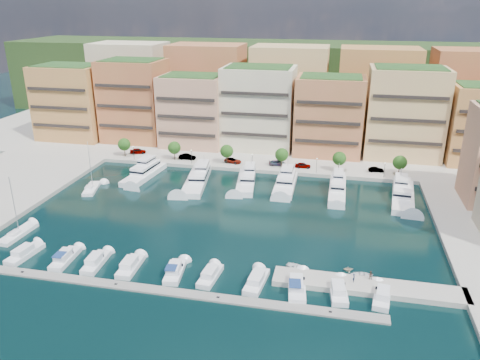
# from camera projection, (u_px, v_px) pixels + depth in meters

# --- Properties ---
(ground) EXTENTS (400.00, 400.00, 0.00)m
(ground) POSITION_uv_depth(u_px,v_px,m) (226.00, 218.00, 104.73)
(ground) COLOR black
(ground) RESTS_ON ground
(north_quay) EXTENTS (220.00, 64.00, 2.00)m
(north_quay) POSITION_uv_depth(u_px,v_px,m) (269.00, 141.00, 161.30)
(north_quay) COLOR #9E998E
(north_quay) RESTS_ON ground
(hillside) EXTENTS (240.00, 40.00, 58.00)m
(hillside) POSITION_uv_depth(u_px,v_px,m) (286.00, 111.00, 205.09)
(hillside) COLOR #1C3516
(hillside) RESTS_ON ground
(south_pontoon) EXTENTS (72.00, 2.20, 0.35)m
(south_pontoon) POSITION_uv_depth(u_px,v_px,m) (166.00, 292.00, 77.95)
(south_pontoon) COLOR gray
(south_pontoon) RESTS_ON ground
(finger_pier) EXTENTS (32.00, 5.00, 2.00)m
(finger_pier) POSITION_uv_depth(u_px,v_px,m) (368.00, 289.00, 78.74)
(finger_pier) COLOR #9E998E
(finger_pier) RESTS_ON ground
(apartment_0) EXTENTS (22.00, 16.50, 24.80)m
(apartment_0) POSITION_uv_depth(u_px,v_px,m) (72.00, 102.00, 158.58)
(apartment_0) COLOR #BD7A45
(apartment_0) RESTS_ON north_quay
(apartment_1) EXTENTS (20.00, 16.50, 26.80)m
(apartment_1) POSITION_uv_depth(u_px,v_px,m) (135.00, 101.00, 155.70)
(apartment_1) COLOR #BC763E
(apartment_1) RESTS_ON north_quay
(apartment_2) EXTENTS (20.00, 15.50, 22.80)m
(apartment_2) POSITION_uv_depth(u_px,v_px,m) (193.00, 111.00, 150.46)
(apartment_2) COLOR tan
(apartment_2) RESTS_ON north_quay
(apartment_3) EXTENTS (22.00, 16.50, 25.80)m
(apartment_3) POSITION_uv_depth(u_px,v_px,m) (259.00, 108.00, 147.60)
(apartment_3) COLOR #F1EABA
(apartment_3) RESTS_ON north_quay
(apartment_4) EXTENTS (20.00, 15.50, 23.80)m
(apartment_4) POSITION_uv_depth(u_px,v_px,m) (329.00, 116.00, 141.80)
(apartment_4) COLOR #CF754D
(apartment_4) RESTS_ON north_quay
(apartment_5) EXTENTS (22.00, 16.50, 26.80)m
(apartment_5) POSITION_uv_depth(u_px,v_px,m) (405.00, 113.00, 138.75)
(apartment_5) COLOR tan
(apartment_5) RESTS_ON north_quay
(backblock_0) EXTENTS (26.00, 18.00, 30.00)m
(backblock_0) POSITION_uv_depth(u_px,v_px,m) (132.00, 84.00, 177.35)
(backblock_0) COLOR #F1EABA
(backblock_0) RESTS_ON north_quay
(backblock_1) EXTENTS (26.00, 18.00, 30.00)m
(backblock_1) POSITION_uv_depth(u_px,v_px,m) (208.00, 86.00, 171.43)
(backblock_1) COLOR #CF754D
(backblock_1) RESTS_ON north_quay
(backblock_2) EXTENTS (26.00, 18.00, 30.00)m
(backblock_2) POSITION_uv_depth(u_px,v_px,m) (289.00, 90.00, 165.52)
(backblock_2) COLOR tan
(backblock_2) RESTS_ON north_quay
(backblock_3) EXTENTS (26.00, 18.00, 30.00)m
(backblock_3) POSITION_uv_depth(u_px,v_px,m) (377.00, 93.00, 159.61)
(backblock_3) COLOR #BD7A45
(backblock_3) RESTS_ON north_quay
(backblock_4) EXTENTS (26.00, 18.00, 30.00)m
(backblock_4) POSITION_uv_depth(u_px,v_px,m) (471.00, 96.00, 153.69)
(backblock_4) COLOR #BC763E
(backblock_4) RESTS_ON north_quay
(tree_0) EXTENTS (3.80, 3.80, 5.65)m
(tree_0) POSITION_uv_depth(u_px,v_px,m) (124.00, 144.00, 141.48)
(tree_0) COLOR #473323
(tree_0) RESTS_ON north_quay
(tree_1) EXTENTS (3.80, 3.80, 5.65)m
(tree_1) POSITION_uv_depth(u_px,v_px,m) (174.00, 148.00, 138.32)
(tree_1) COLOR #473323
(tree_1) RESTS_ON north_quay
(tree_2) EXTENTS (3.80, 3.80, 5.65)m
(tree_2) POSITION_uv_depth(u_px,v_px,m) (227.00, 151.00, 135.17)
(tree_2) COLOR #473323
(tree_2) RESTS_ON north_quay
(tree_3) EXTENTS (3.80, 3.80, 5.65)m
(tree_3) POSITION_uv_depth(u_px,v_px,m) (282.00, 155.00, 132.02)
(tree_3) COLOR #473323
(tree_3) RESTS_ON north_quay
(tree_4) EXTENTS (3.80, 3.80, 5.65)m
(tree_4) POSITION_uv_depth(u_px,v_px,m) (339.00, 159.00, 128.86)
(tree_4) COLOR #473323
(tree_4) RESTS_ON north_quay
(tree_5) EXTENTS (3.80, 3.80, 5.65)m
(tree_5) POSITION_uv_depth(u_px,v_px,m) (400.00, 162.00, 125.71)
(tree_5) COLOR #473323
(tree_5) RESTS_ON north_quay
(lamppost_0) EXTENTS (0.30, 0.30, 4.20)m
(lamppost_0) POSITION_uv_depth(u_px,v_px,m) (134.00, 150.00, 138.92)
(lamppost_0) COLOR black
(lamppost_0) RESTS_ON north_quay
(lamppost_1) EXTENTS (0.30, 0.30, 4.20)m
(lamppost_1) POSITION_uv_depth(u_px,v_px,m) (191.00, 154.00, 135.37)
(lamppost_1) COLOR black
(lamppost_1) RESTS_ON north_quay
(lamppost_2) EXTENTS (0.30, 0.30, 4.20)m
(lamppost_2) POSITION_uv_depth(u_px,v_px,m) (252.00, 158.00, 131.82)
(lamppost_2) COLOR black
(lamppost_2) RESTS_ON north_quay
(lamppost_3) EXTENTS (0.30, 0.30, 4.20)m
(lamppost_3) POSITION_uv_depth(u_px,v_px,m) (317.00, 163.00, 128.27)
(lamppost_3) COLOR black
(lamppost_3) RESTS_ON north_quay
(lamppost_4) EXTENTS (0.30, 0.30, 4.20)m
(lamppost_4) POSITION_uv_depth(u_px,v_px,m) (385.00, 167.00, 124.73)
(lamppost_4) COLOR black
(lamppost_4) RESTS_ON north_quay
(yacht_1) EXTENTS (6.85, 18.38, 7.30)m
(yacht_1) POSITION_uv_depth(u_px,v_px,m) (145.00, 173.00, 128.82)
(yacht_1) COLOR white
(yacht_1) RESTS_ON ground
(yacht_2) EXTENTS (7.92, 21.51, 7.30)m
(yacht_2) POSITION_uv_depth(u_px,v_px,m) (198.00, 178.00, 124.46)
(yacht_2) COLOR white
(yacht_2) RESTS_ON ground
(yacht_3) EXTENTS (6.71, 17.78, 7.30)m
(yacht_3) POSITION_uv_depth(u_px,v_px,m) (247.00, 180.00, 123.43)
(yacht_3) COLOR white
(yacht_3) RESTS_ON ground
(yacht_4) EXTENTS (5.16, 16.83, 7.30)m
(yacht_4) POSITION_uv_depth(u_px,v_px,m) (286.00, 183.00, 121.63)
(yacht_4) COLOR white
(yacht_4) RESTS_ON ground
(yacht_5) EXTENTS (4.09, 18.28, 7.30)m
(yacht_5) POSITION_uv_depth(u_px,v_px,m) (338.00, 187.00, 118.39)
(yacht_5) COLOR white
(yacht_5) RESTS_ON ground
(yacht_6) EXTENTS (6.98, 20.70, 7.30)m
(yacht_6) POSITION_uv_depth(u_px,v_px,m) (403.00, 194.00, 114.44)
(yacht_6) COLOR white
(yacht_6) RESTS_ON ground
(cruiser_0) EXTENTS (3.61, 8.42, 2.55)m
(cruiser_0) POSITION_uv_depth(u_px,v_px,m) (25.00, 254.00, 88.68)
(cruiser_0) COLOR white
(cruiser_0) RESTS_ON ground
(cruiser_1) EXTENTS (3.11, 8.21, 2.66)m
(cruiser_1) POSITION_uv_depth(u_px,v_px,m) (65.00, 259.00, 86.98)
(cruiser_1) COLOR white
(cruiser_1) RESTS_ON ground
(cruiser_2) EXTENTS (3.13, 7.93, 2.55)m
(cruiser_2) POSITION_uv_depth(u_px,v_px,m) (96.00, 262.00, 85.78)
(cruiser_2) COLOR white
(cruiser_2) RESTS_ON ground
(cruiser_3) EXTENTS (3.09, 7.72, 2.55)m
(cruiser_3) POSITION_uv_depth(u_px,v_px,m) (130.00, 266.00, 84.44)
(cruiser_3) COLOR white
(cruiser_3) RESTS_ON ground
(cruiser_4) EXTENTS (3.56, 7.86, 2.66)m
(cruiser_4) POSITION_uv_depth(u_px,v_px,m) (175.00, 272.00, 82.74)
(cruiser_4) COLOR white
(cruiser_4) RESTS_ON ground
(cruiser_5) EXTENTS (3.21, 7.47, 2.55)m
(cruiser_5) POSITION_uv_depth(u_px,v_px,m) (210.00, 276.00, 81.49)
(cruiser_5) COLOR white
(cruiser_5) RESTS_ON ground
(cruiser_6) EXTENTS (3.50, 8.14, 2.55)m
(cruiser_6) POSITION_uv_depth(u_px,v_px,m) (256.00, 282.00, 79.86)
(cruiser_6) COLOR white
(cruiser_6) RESTS_ON ground
(cruiser_7) EXTENTS (3.89, 9.33, 2.66)m
(cruiser_7) POSITION_uv_depth(u_px,v_px,m) (297.00, 287.00, 78.47)
(cruiser_7) COLOR white
(cruiser_7) RESTS_ON ground
(cruiser_8) EXTENTS (3.50, 7.71, 2.55)m
(cruiser_8) POSITION_uv_depth(u_px,v_px,m) (338.00, 292.00, 77.16)
(cruiser_8) COLOR white
(cruiser_8) RESTS_ON ground
(cruiser_9) EXTENTS (3.47, 7.45, 2.55)m
(cruiser_9) POSITION_uv_depth(u_px,v_px,m) (382.00, 297.00, 75.79)
(cruiser_9) COLOR white
(cruiser_9) RESTS_ON ground
(sailboat_2) EXTENTS (4.89, 9.34, 13.20)m
(sailboat_2) POSITION_uv_depth(u_px,v_px,m) (92.00, 189.00, 119.74)
(sailboat_2) COLOR white
(sailboat_2) RESTS_ON ground
(sailboat_0) EXTENTS (3.24, 9.84, 13.20)m
(sailboat_0) POSITION_uv_depth(u_px,v_px,m) (18.00, 234.00, 96.54)
(sailboat_0) COLOR white
(sailboat_0) RESTS_ON ground
(tender_3) EXTENTS (1.44, 1.24, 0.75)m
(tender_3) POSITION_uv_depth(u_px,v_px,m) (416.00, 283.00, 79.84)
(tender_3) COLOR beige
(tender_3) RESTS_ON ground
(tender_2) EXTENTS (4.37, 3.55, 0.80)m
(tender_2) POSITION_uv_depth(u_px,v_px,m) (362.00, 275.00, 81.99)
(tender_2) COLOR white
(tender_2) RESTS_ON ground
(tender_0) EXTENTS (4.45, 3.81, 0.78)m
(tender_0) POSITION_uv_depth(u_px,v_px,m) (296.00, 267.00, 84.59)
(tender_0) COLOR silver
(tender_0) RESTS_ON ground
(tender_1) EXTENTS (1.98, 1.80, 0.91)m
(tender_1) POSITION_uv_depth(u_px,v_px,m) (348.00, 269.00, 83.89)
(tender_1) COLOR beige
(tender_1) RESTS_ON ground
(car_0) EXTENTS (5.19, 3.22, 1.65)m
(car_0) POSITION_uv_depth(u_px,v_px,m) (138.00, 151.00, 145.12)
(car_0) COLOR gray
(car_0) RESTS_ON north_quay
(car_1) EXTENTS (5.12, 1.97, 1.67)m
(car_1) POSITION_uv_depth(u_px,v_px,m) (187.00, 157.00, 139.63)
(car_1) COLOR gray
(car_1) RESTS_ON north_quay
(car_2) EXTENTS (5.50, 3.67, 1.40)m
(car_2) POSITION_uv_depth(u_px,v_px,m) (233.00, 161.00, 136.73)
(car_2) COLOR gray
(car_2) RESTS_ON north_quay
(car_3) EXTENTS (5.28, 3.07, 1.44)m
(car_3) POSITION_uv_depth(u_px,v_px,m) (277.00, 163.00, 134.76)
(car_3) COLOR gray
(car_3) RESTS_ON north_quay
(car_4) EXTENTS (4.58, 2.16, 1.51)m
(car_4) POSITION_uv_depth(u_px,v_px,m) (303.00, 165.00, 132.68)
(car_4) COLOR gray
(car_4) RESTS_ON north_quay
(car_5) EXTENTS (4.25, 1.93, 1.35)m
(car_5) POSITION_uv_depth(u_px,v_px,m) (376.00, 170.00, 129.52)
(car_5) COLOR gray
(car_5) RESTS_ON north_quay
(person_0) EXTENTS (0.42, 0.59, 1.52)m
(person_0) POSITION_uv_depth(u_px,v_px,m) (354.00, 278.00, 78.80)
(person_0) COLOR #293552
(person_0) RESTS_ON finger_pier
(person_1) EXTENTS (0.77, 0.60, 1.58)m
(person_1) POSITION_uv_depth(u_px,v_px,m) (370.00, 275.00, 79.54)
(person_1) COLOR #4F382F
(person_1) RESTS_ON finger_pier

